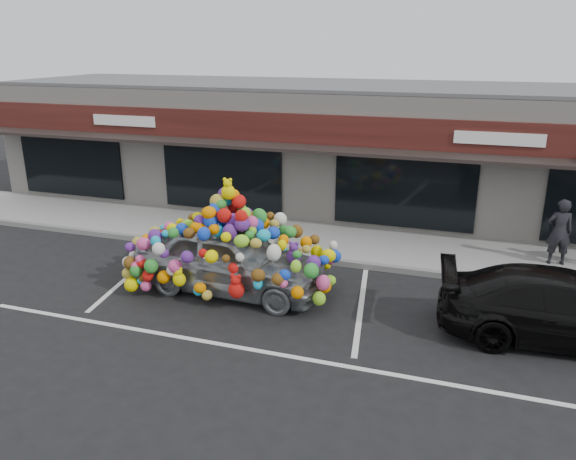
% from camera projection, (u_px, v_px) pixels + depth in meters
% --- Properties ---
extents(ground, '(90.00, 90.00, 0.00)m').
position_uv_depth(ground, '(243.00, 294.00, 13.30)').
color(ground, black).
rests_on(ground, ground).
extents(shop_building, '(24.00, 7.20, 4.31)m').
position_uv_depth(shop_building, '(332.00, 145.00, 20.21)').
color(shop_building, beige).
rests_on(shop_building, ground).
extents(sidewalk, '(26.00, 3.00, 0.15)m').
position_uv_depth(sidewalk, '(294.00, 238.00, 16.87)').
color(sidewalk, gray).
rests_on(sidewalk, ground).
extents(kerb, '(26.00, 0.18, 0.16)m').
position_uv_depth(kerb, '(278.00, 255.00, 15.52)').
color(kerb, slate).
rests_on(kerb, ground).
extents(parking_stripe_left, '(0.73, 4.37, 0.01)m').
position_uv_depth(parking_stripe_left, '(131.00, 274.00, 14.43)').
color(parking_stripe_left, silver).
rests_on(parking_stripe_left, ground).
extents(parking_stripe_mid, '(0.73, 4.37, 0.01)m').
position_uv_depth(parking_stripe_mid, '(361.00, 307.00, 12.64)').
color(parking_stripe_mid, silver).
rests_on(parking_stripe_mid, ground).
extents(lane_line, '(14.00, 0.12, 0.01)m').
position_uv_depth(lane_line, '(293.00, 357.00, 10.63)').
color(lane_line, silver).
rests_on(lane_line, ground).
extents(toy_car, '(3.32, 5.00, 2.87)m').
position_uv_depth(toy_car, '(231.00, 252.00, 13.21)').
color(toy_car, '#A2A5AD').
rests_on(toy_car, ground).
extents(black_sedan, '(2.35, 4.98, 1.40)m').
position_uv_depth(black_sedan, '(565.00, 308.00, 11.03)').
color(black_sedan, black).
rests_on(black_sedan, ground).
extents(pedestrian_a, '(0.69, 0.50, 1.75)m').
position_uv_depth(pedestrian_a, '(559.00, 232.00, 14.47)').
color(pedestrian_a, black).
rests_on(pedestrian_a, sidewalk).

